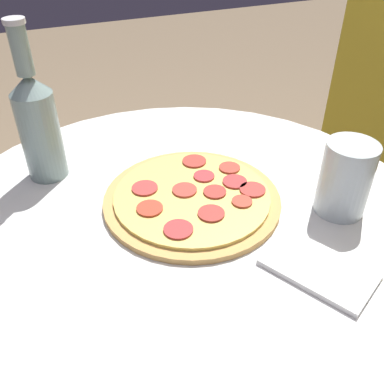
% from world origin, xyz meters
% --- Properties ---
extents(table, '(0.82, 0.82, 0.73)m').
position_xyz_m(table, '(0.00, 0.00, 0.56)').
color(table, silver).
rests_on(table, ground_plane).
extents(pizza, '(0.29, 0.29, 0.02)m').
position_xyz_m(pizza, '(-0.04, 0.03, 0.74)').
color(pizza, tan).
rests_on(pizza, table).
extents(beer_bottle, '(0.07, 0.07, 0.27)m').
position_xyz_m(beer_bottle, '(-0.21, -0.17, 0.83)').
color(beer_bottle, gray).
rests_on(beer_bottle, table).
extents(drinking_glass, '(0.08, 0.08, 0.12)m').
position_xyz_m(drinking_glass, '(0.07, 0.24, 0.79)').
color(drinking_glass, silver).
rests_on(drinking_glass, table).
extents(napkin, '(0.17, 0.14, 0.01)m').
position_xyz_m(napkin, '(0.17, 0.13, 0.73)').
color(napkin, white).
rests_on(napkin, table).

